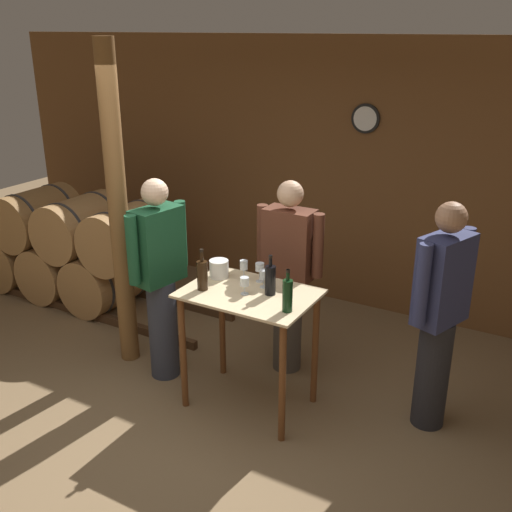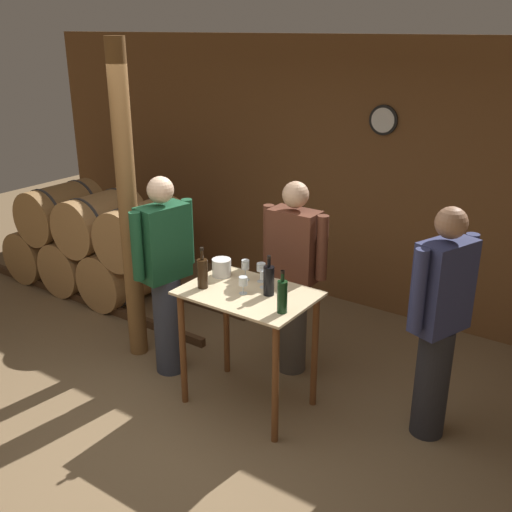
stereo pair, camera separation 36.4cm
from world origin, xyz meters
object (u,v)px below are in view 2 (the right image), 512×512
(wine_bottle_center, at_px, (282,296))
(wine_glass_far_side, at_px, (264,275))
(wine_glass_near_left, at_px, (245,266))
(person_host, at_px, (165,273))
(wooden_post, at_px, (128,209))
(wine_glass_near_right, at_px, (243,282))
(ice_bucket, at_px, (222,267))
(wine_bottle_left, at_px, (269,280))
(person_visitor_with_scarf, at_px, (294,275))
(wine_glass_near_center, at_px, (261,268))
(person_visitor_bearded, at_px, (439,321))
(wine_bottle_far_left, at_px, (203,273))

(wine_bottle_center, relative_size, wine_glass_far_side, 2.21)
(wine_glass_near_left, height_order, person_host, person_host)
(wooden_post, height_order, wine_glass_near_right, wooden_post)
(wine_bottle_center, bearing_deg, ice_bucket, 159.67)
(wooden_post, height_order, ice_bucket, wooden_post)
(wine_bottle_left, height_order, ice_bucket, wine_bottle_left)
(person_visitor_with_scarf, bearing_deg, person_host, -144.25)
(wine_bottle_left, bearing_deg, wine_glass_far_side, 140.05)
(wine_bottle_center, xyz_separation_m, wine_glass_near_right, (-0.39, 0.09, -0.03))
(wine_glass_near_center, height_order, person_host, person_host)
(person_visitor_with_scarf, relative_size, person_visitor_bearded, 0.97)
(wine_bottle_far_left, bearing_deg, wooden_post, 167.92)
(wine_glass_far_side, height_order, ice_bucket, wine_glass_far_side)
(person_visitor_with_scarf, distance_m, person_visitor_bearded, 1.27)
(wine_glass_near_center, distance_m, person_host, 0.85)
(wine_bottle_center, bearing_deg, wine_glass_far_side, 140.95)
(wine_bottle_left, xyz_separation_m, wine_glass_far_side, (-0.10, 0.08, -0.02))
(wine_glass_near_left, height_order, ice_bucket, wine_glass_near_left)
(wine_bottle_far_left, xyz_separation_m, wine_glass_near_left, (0.18, 0.29, 0.00))
(wine_bottle_far_left, bearing_deg, wine_glass_near_right, 14.83)
(wine_glass_near_center, distance_m, wine_glass_far_side, 0.11)
(wooden_post, height_order, wine_glass_near_left, wooden_post)
(wine_bottle_center, height_order, wine_glass_near_center, wine_bottle_center)
(wine_glass_near_left, xyz_separation_m, wine_glass_near_right, (0.13, -0.21, -0.03))
(ice_bucket, xyz_separation_m, person_host, (-0.49, -0.12, -0.12))
(wine_glass_near_center, distance_m, ice_bucket, 0.33)
(wooden_post, height_order, wine_bottle_far_left, wooden_post)
(wooden_post, xyz_separation_m, wine_glass_near_center, (1.25, 0.13, -0.28))
(wine_glass_near_center, xyz_separation_m, person_visitor_with_scarf, (0.04, 0.41, -0.19))
(wooden_post, xyz_separation_m, wine_glass_far_side, (1.33, 0.05, -0.30))
(wine_glass_near_left, distance_m, wine_glass_near_right, 0.25)
(wine_bottle_center, distance_m, wine_glass_near_center, 0.54)
(wine_bottle_center, height_order, wine_glass_far_side, wine_bottle_center)
(wine_bottle_left, bearing_deg, wine_bottle_far_left, -159.75)
(wine_glass_near_left, relative_size, wine_glass_near_right, 1.24)
(wooden_post, xyz_separation_m, person_visitor_with_scarf, (1.29, 0.54, -0.48))
(wine_bottle_center, distance_m, wine_glass_far_side, 0.43)
(ice_bucket, bearing_deg, wine_glass_near_left, 10.65)
(wine_glass_near_left, bearing_deg, wine_glass_far_side, -11.06)
(wine_glass_near_left, distance_m, wine_glass_near_center, 0.12)
(wine_bottle_far_left, height_order, wine_glass_near_center, wine_bottle_far_left)
(wooden_post, height_order, wine_bottle_left, wooden_post)
(wine_glass_near_left, bearing_deg, wine_bottle_left, -22.39)
(wine_bottle_far_left, height_order, person_visitor_bearded, person_visitor_bearded)
(person_host, bearing_deg, person_visitor_with_scarf, 35.75)
(ice_bucket, height_order, person_visitor_with_scarf, person_visitor_with_scarf)
(wine_bottle_far_left, distance_m, person_host, 0.56)
(wooden_post, bearing_deg, wine_glass_near_right, -5.56)
(wine_glass_near_right, bearing_deg, person_host, 176.02)
(wine_glass_near_left, bearing_deg, wine_glass_near_right, -58.22)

